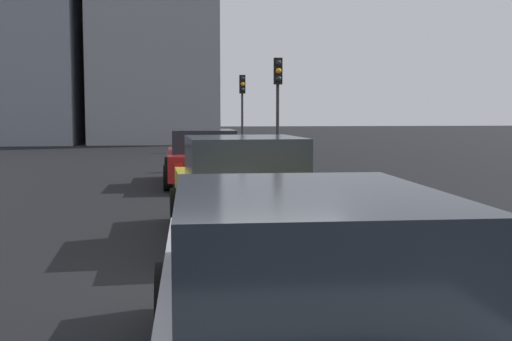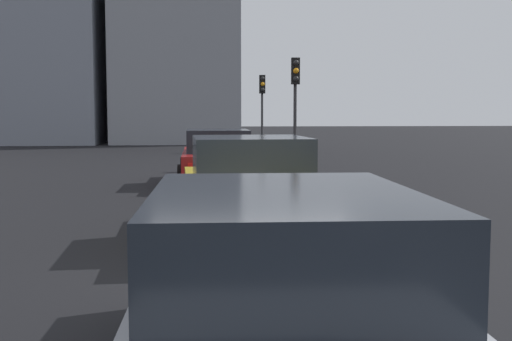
% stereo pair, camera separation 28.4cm
% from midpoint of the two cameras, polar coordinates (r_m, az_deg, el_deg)
% --- Properties ---
extents(ground_plane, '(160.00, 160.00, 0.20)m').
position_cam_midpoint_polar(ground_plane, '(7.55, -1.11, -10.20)').
color(ground_plane, black).
extents(car_red_lead, '(4.44, 2.05, 1.45)m').
position_cam_midpoint_polar(car_red_lead, '(17.01, -5.26, 1.15)').
color(car_red_lead, maroon).
rests_on(car_red_lead, ground_plane).
extents(car_yellow_second, '(4.21, 2.18, 1.55)m').
position_cam_midpoint_polar(car_yellow_second, '(9.58, -2.10, -1.76)').
color(car_yellow_second, gold).
rests_on(car_yellow_second, ground_plane).
extents(car_silver_third, '(4.81, 2.04, 1.45)m').
position_cam_midpoint_polar(car_silver_third, '(4.04, 2.03, -12.01)').
color(car_silver_third, '#A8AAB2').
rests_on(car_silver_third, ground_plane).
extents(traffic_light_near_left, '(0.32, 0.29, 3.74)m').
position_cam_midpoint_polar(traffic_light_near_left, '(31.57, -1.48, 6.64)').
color(traffic_light_near_left, '#2D2D30').
rests_on(traffic_light_near_left, ground_plane).
extents(traffic_light_near_right, '(0.32, 0.28, 3.77)m').
position_cam_midpoint_polar(traffic_light_near_right, '(22.06, 1.60, 7.31)').
color(traffic_light_near_right, '#2D2D30').
rests_on(traffic_light_near_right, ground_plane).
extents(building_facade_left, '(13.26, 7.74, 16.11)m').
position_cam_midpoint_polar(building_facade_left, '(44.60, -9.18, 13.07)').
color(building_facade_left, gray).
rests_on(building_facade_left, ground_plane).
extents(building_facade_center, '(15.41, 6.85, 16.09)m').
position_cam_midpoint_polar(building_facade_center, '(46.32, -19.33, 12.54)').
color(building_facade_center, gray).
rests_on(building_facade_center, ground_plane).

